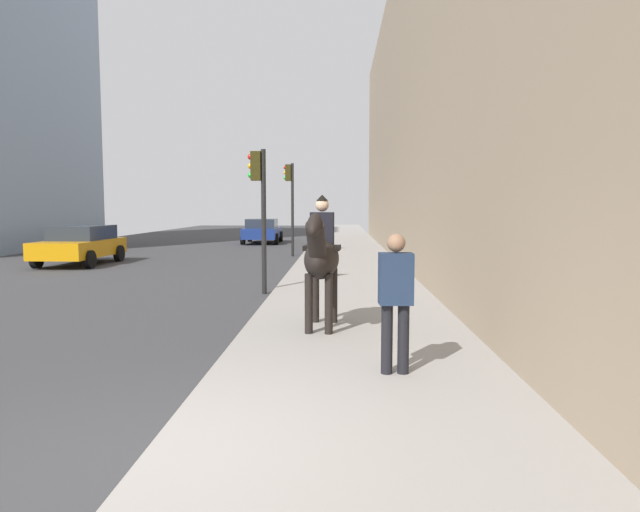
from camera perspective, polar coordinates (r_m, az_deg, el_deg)
The scene contains 7 objects.
sidewalk_slab at distance 4.93m, azimuth 5.24°, elevation -19.95°, with size 120.00×3.76×0.12m, color gray.
mounted_horse_near at distance 9.28m, azimuth 0.13°, elevation -0.03°, with size 2.15×0.67×2.22m.
pedestrian_greeting at distance 6.86m, azimuth 7.63°, elevation -3.80°, with size 0.28×0.41×1.70m.
car_near_lane at distance 33.39m, azimuth -5.84°, elevation 2.57°, with size 4.43×2.17×1.44m.
car_mid_lane at distance 22.74m, azimuth -22.98°, elevation 1.13°, with size 4.16×2.14×1.44m.
traffic_light_near_curb at distance 13.84m, azimuth -6.10°, elevation 5.93°, with size 0.20×0.44×3.52m.
traffic_light_far_curb at distance 24.38m, azimuth -3.00°, elevation 6.22°, with size 0.20×0.44×3.99m.
Camera 1 is at (-4.47, -1.62, 2.14)m, focal length 31.74 mm.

